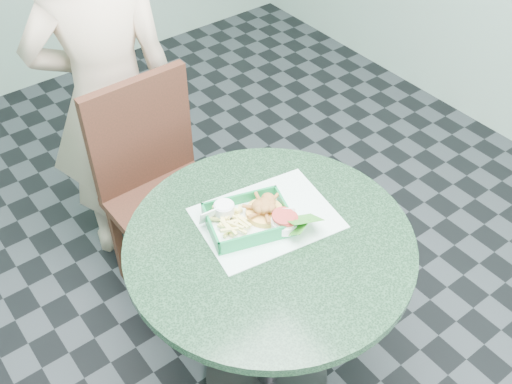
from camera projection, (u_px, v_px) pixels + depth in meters
floor at (267, 377)px, 2.28m from camera, size 4.00×5.00×0.02m
cafe_table at (269, 280)px, 1.89m from camera, size 0.86×0.86×0.75m
dining_chair at (159, 181)px, 2.31m from camera, size 0.42×0.42×0.93m
diner_person at (109, 96)px, 2.29m from camera, size 0.66×0.53×1.56m
placemat at (266, 222)px, 1.84m from camera, size 0.45×0.37×0.00m
food_basket at (249, 226)px, 1.80m from camera, size 0.24×0.18×0.05m
crab_sandwich at (261, 209)px, 1.81m from camera, size 0.11×0.11×0.07m
fries_pile at (231, 226)px, 1.77m from camera, size 0.10×0.11×0.04m
sauce_ramekin at (223, 219)px, 1.78m from camera, size 0.06×0.06×0.04m
garnish_cup at (289, 218)px, 1.79m from camera, size 0.12×0.12×0.05m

